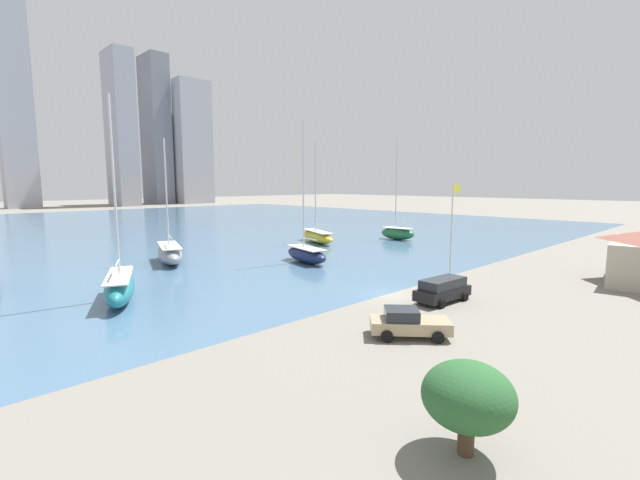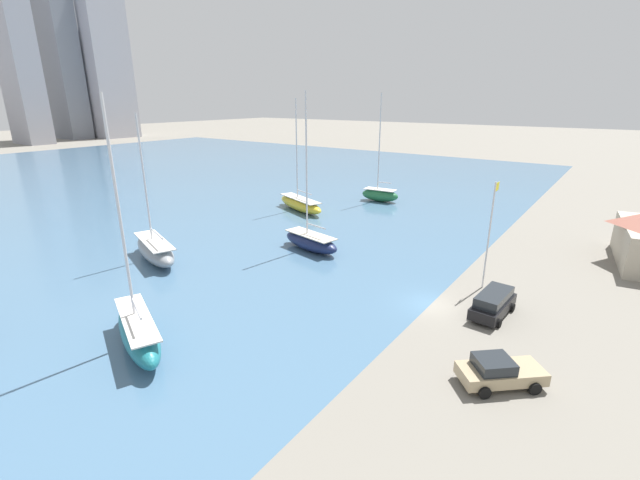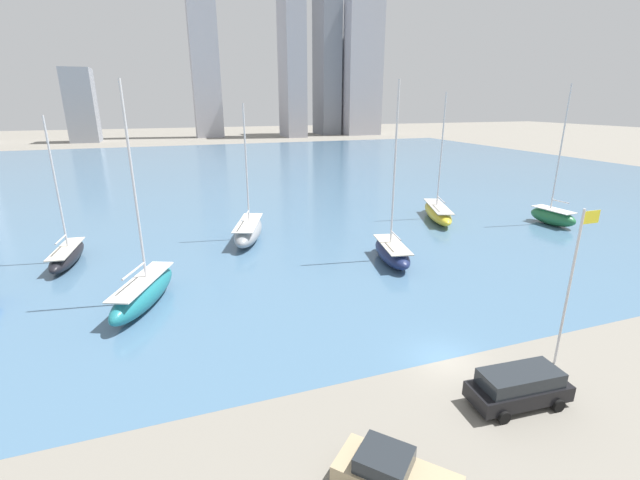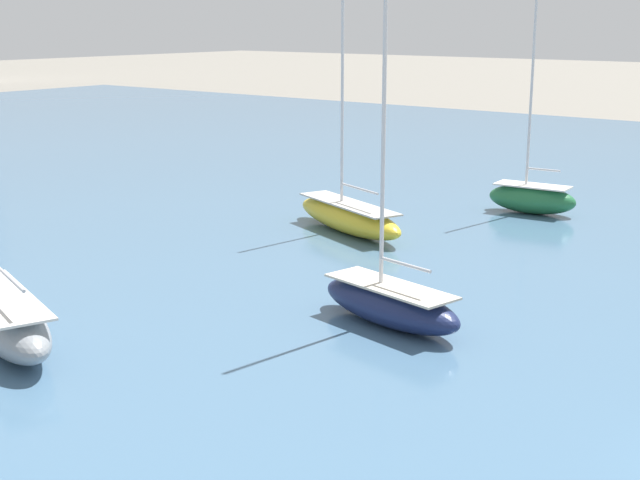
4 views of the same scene
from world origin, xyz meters
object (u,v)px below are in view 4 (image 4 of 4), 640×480
(sailboat_yellow, at_px, (348,216))
(sailboat_navy, at_px, (390,302))
(sailboat_gray, at_px, (5,319))
(sailboat_green, at_px, (532,197))

(sailboat_yellow, relative_size, sailboat_navy, 0.96)
(sailboat_yellow, distance_m, sailboat_gray, 24.49)
(sailboat_gray, height_order, sailboat_green, sailboat_green)
(sailboat_navy, xyz_separation_m, sailboat_gray, (-11.64, 10.93, 0.11))
(sailboat_yellow, height_order, sailboat_navy, sailboat_navy)
(sailboat_yellow, distance_m, sailboat_green, 13.78)
(sailboat_gray, bearing_deg, sailboat_green, 10.06)
(sailboat_gray, bearing_deg, sailboat_yellow, 20.85)
(sailboat_yellow, relative_size, sailboat_green, 0.95)
(sailboat_navy, height_order, sailboat_green, sailboat_green)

